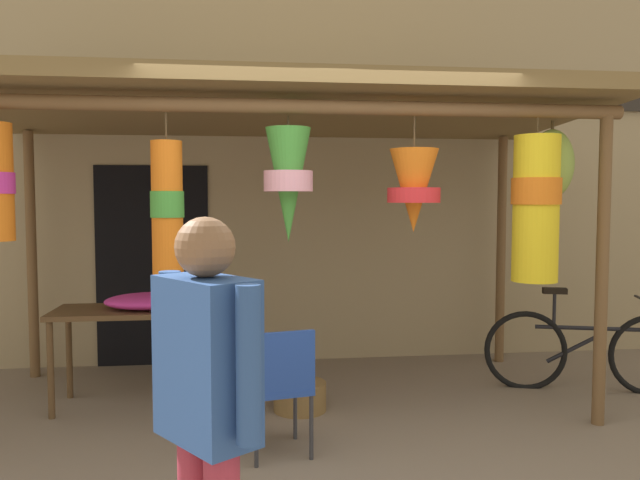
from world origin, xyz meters
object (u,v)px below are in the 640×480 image
object	(u,v)px
parked_bicycle	(587,351)
vendor_in_orange	(207,399)
wicker_basket_by_table	(300,396)
display_table	(149,319)
flower_heap_on_table	(151,301)
folding_chair	(280,381)

from	to	relation	value
parked_bicycle	vendor_in_orange	world-z (taller)	vendor_in_orange
wicker_basket_by_table	vendor_in_orange	size ratio (longest dim) A/B	0.26
parked_bicycle	display_table	bearing A→B (deg)	178.59
flower_heap_on_table	folding_chair	world-z (taller)	flower_heap_on_table
display_table	wicker_basket_by_table	world-z (taller)	display_table
display_table	wicker_basket_by_table	size ratio (longest dim) A/B	3.58
flower_heap_on_table	folding_chair	distance (m)	1.53
wicker_basket_by_table	parked_bicycle	distance (m)	2.54
flower_heap_on_table	parked_bicycle	bearing A→B (deg)	-1.02
wicker_basket_by_table	parked_bicycle	size ratio (longest dim) A/B	0.25
flower_heap_on_table	parked_bicycle	distance (m)	3.73
flower_heap_on_table	vendor_in_orange	world-z (taller)	vendor_in_orange
display_table	wicker_basket_by_table	xyz separation A→B (m)	(1.19, -0.29, -0.59)
display_table	flower_heap_on_table	bearing A→B (deg)	-47.03
wicker_basket_by_table	folding_chair	bearing A→B (deg)	-103.35
display_table	flower_heap_on_table	size ratio (longest dim) A/B	2.11
wicker_basket_by_table	parked_bicycle	world-z (taller)	parked_bicycle
wicker_basket_by_table	vendor_in_orange	world-z (taller)	vendor_in_orange
folding_chair	vendor_in_orange	size ratio (longest dim) A/B	0.52
display_table	folding_chair	size ratio (longest dim) A/B	1.78
flower_heap_on_table	wicker_basket_by_table	size ratio (longest dim) A/B	1.70
display_table	vendor_in_orange	world-z (taller)	vendor_in_orange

